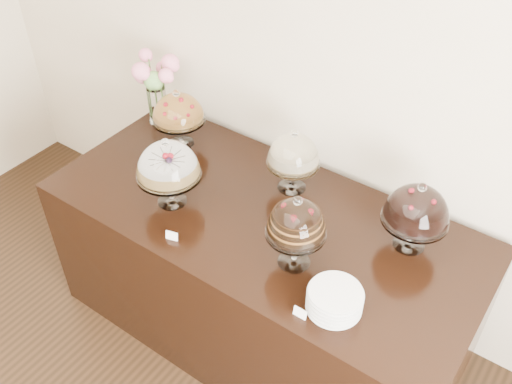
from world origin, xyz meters
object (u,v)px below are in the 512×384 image
Objects in this scene: cake_stand_cheesecake at (294,153)px; flower_vase at (155,82)px; cake_stand_choco_layer at (296,221)px; cake_stand_sugar_sponge at (168,163)px; cake_stand_fruit_tart at (178,110)px; cake_stand_dark_choco at (417,208)px; plate_stack at (335,300)px; display_counter at (261,275)px.

flower_vase reaches higher than cake_stand_cheesecake.
cake_stand_choco_layer is 1.08× the size of cake_stand_cheesecake.
cake_stand_sugar_sponge is 0.51m from cake_stand_fruit_tart.
cake_stand_fruit_tart is at bearing -21.01° from flower_vase.
cake_stand_dark_choco reaches higher than cake_stand_cheesecake.
cake_stand_sugar_sponge is 0.75m from flower_vase.
cake_stand_choco_layer is 0.92× the size of flower_vase.
plate_stack is (1.00, -0.12, -0.19)m from cake_stand_sugar_sponge.
cake_stand_choco_layer is 1.37m from flower_vase.
cake_stand_choco_layer is 0.36m from plate_stack.
cake_stand_choco_layer is 0.55m from cake_stand_dark_choco.
display_counter is 1.01m from cake_stand_fruit_tart.
display_counter is 5.71× the size of cake_stand_sugar_sponge.
flower_vase reaches higher than cake_stand_choco_layer.
flower_vase reaches higher than cake_stand_dark_choco.
display_counter is at bearing 149.64° from cake_stand_choco_layer.
cake_stand_sugar_sponge reaches higher than cake_stand_cheesecake.
cake_stand_choco_layer is at bearing 155.46° from plate_stack.
display_counter is 5.69× the size of cake_stand_choco_layer.
plate_stack is at bearing -24.54° from cake_stand_choco_layer.
cake_stand_fruit_tart reaches higher than display_counter.
cake_stand_cheesecake is at bearing 88.34° from display_counter.
cake_stand_choco_layer is (0.72, 0.01, 0.01)m from cake_stand_sugar_sponge.
cake_stand_dark_choco is 1.66m from flower_vase.
display_counter is at bearing 23.02° from cake_stand_sugar_sponge.
plate_stack is at bearing -6.78° from cake_stand_sugar_sponge.
cake_stand_choco_layer is at bearing 0.53° from cake_stand_sugar_sponge.
flower_vase is (-1.65, 0.10, 0.04)m from cake_stand_dark_choco.
cake_stand_choco_layer is 0.52m from cake_stand_cheesecake.
flower_vase reaches higher than display_counter.
cake_stand_fruit_tart is at bearing 158.44° from cake_stand_choco_layer.
flower_vase is 1.69m from plate_stack.
cake_stand_fruit_tart is at bearing -177.43° from cake_stand_cheesecake.
cake_stand_dark_choco is 0.88× the size of flower_vase.
cake_stand_choco_layer reaches higher than plate_stack.
cake_stand_dark_choco is at bearing 20.24° from cake_stand_sugar_sponge.
flower_vase is (-0.55, 0.51, 0.03)m from cake_stand_sugar_sponge.
cake_stand_cheesecake is (-0.29, 0.44, -0.03)m from cake_stand_choco_layer.
cake_stand_dark_choco is 1.62× the size of plate_stack.
plate_stack is at bearing -44.84° from cake_stand_cheesecake.
flower_vase is (-1.28, 0.50, 0.02)m from cake_stand_choco_layer.
cake_stand_fruit_tart is at bearing 157.80° from plate_stack.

